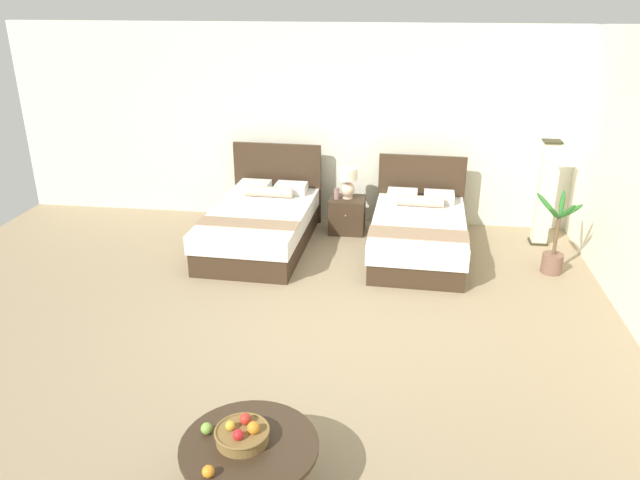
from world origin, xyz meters
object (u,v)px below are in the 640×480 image
object	(u,v)px
bed_near_window	(261,224)
loose_apple	(207,429)
loose_orange	(208,472)
nightstand	(347,215)
floor_lamp_corner	(545,193)
bed_near_corner	(418,233)
fruit_bowl	(242,434)
potted_palm	(554,248)
vase	(337,193)
coffee_table	(250,453)
table_lamp	(348,181)

from	to	relation	value
bed_near_window	loose_apple	size ratio (longest dim) A/B	27.08
loose_orange	nightstand	bearing A→B (deg)	85.97
bed_near_window	floor_lamp_corner	size ratio (longest dim) A/B	1.55
bed_near_corner	bed_near_window	bearing A→B (deg)	179.90
fruit_bowl	potted_palm	bearing A→B (deg)	53.85
loose_orange	floor_lamp_corner	size ratio (longest dim) A/B	0.06
nightstand	potted_palm	size ratio (longest dim) A/B	0.49
loose_orange	vase	bearing A→B (deg)	87.55
coffee_table	loose_orange	distance (m)	0.39
coffee_table	floor_lamp_corner	world-z (taller)	floor_lamp_corner
fruit_bowl	floor_lamp_corner	xyz separation A→B (m)	(2.93, 4.95, 0.26)
loose_apple	floor_lamp_corner	size ratio (longest dim) A/B	0.06
loose_apple	coffee_table	bearing A→B (deg)	-11.56
loose_orange	potted_palm	xyz separation A→B (m)	(3.04, 4.33, -0.12)
bed_near_window	nightstand	distance (m)	1.31
loose_orange	potted_palm	bearing A→B (deg)	54.95
nightstand	loose_orange	distance (m)	5.40
nightstand	table_lamp	distance (m)	0.51
vase	coffee_table	xyz separation A→B (m)	(-0.05, -5.01, -0.26)
table_lamp	floor_lamp_corner	xyz separation A→B (m)	(2.69, -0.10, -0.04)
bed_near_corner	coffee_table	size ratio (longest dim) A/B	2.19
bed_near_window	potted_palm	world-z (taller)	bed_near_window
bed_near_corner	coffee_table	xyz separation A→B (m)	(-1.20, -4.36, 0.03)
bed_near_corner	nightstand	distance (m)	1.22
coffee_table	fruit_bowl	world-z (taller)	fruit_bowl
potted_palm	coffee_table	bearing A→B (deg)	-125.50
bed_near_window	bed_near_corner	xyz separation A→B (m)	(2.13, -0.00, -0.01)
vase	coffee_table	size ratio (longest dim) A/B	0.17
loose_apple	loose_orange	xyz separation A→B (m)	(0.13, -0.39, -0.00)
fruit_bowl	loose_orange	distance (m)	0.38
loose_orange	floor_lamp_corner	bearing A→B (deg)	59.97
coffee_table	loose_apple	world-z (taller)	loose_apple
loose_orange	floor_lamp_corner	world-z (taller)	floor_lamp_corner
loose_orange	floor_lamp_corner	xyz separation A→B (m)	(3.07, 5.30, 0.28)
bed_near_corner	nightstand	world-z (taller)	bed_near_corner
vase	coffee_table	bearing A→B (deg)	-90.52
fruit_bowl	loose_orange	size ratio (longest dim) A/B	4.72
bed_near_window	potted_palm	size ratio (longest dim) A/B	2.18
bed_near_corner	loose_apple	xyz separation A→B (m)	(-1.52, -4.30, 0.15)
bed_near_corner	table_lamp	size ratio (longest dim) A/B	4.74
table_lamp	potted_palm	world-z (taller)	potted_palm
vase	floor_lamp_corner	world-z (taller)	floor_lamp_corner
bed_near_corner	floor_lamp_corner	xyz separation A→B (m)	(1.68, 0.61, 0.43)
potted_palm	fruit_bowl	bearing A→B (deg)	-126.15
fruit_bowl	potted_palm	distance (m)	4.93
table_lamp	loose_orange	distance (m)	5.42
fruit_bowl	table_lamp	bearing A→B (deg)	87.20
nightstand	coffee_table	distance (m)	5.06
nightstand	floor_lamp_corner	xyz separation A→B (m)	(2.69, -0.08, 0.47)
nightstand	fruit_bowl	bearing A→B (deg)	-92.81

